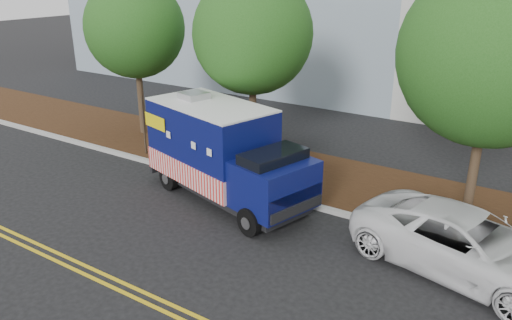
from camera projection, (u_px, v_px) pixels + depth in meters
The scene contains 11 objects.
ground at pixel (201, 200), 15.64m from camera, with size 120.00×120.00×0.00m, color black.
curb at pixel (227, 183), 16.71m from camera, with size 120.00×0.18×0.15m, color #9E9E99.
mulch_strip at pixel (260, 163), 18.36m from camera, with size 120.00×4.00×0.15m, color black.
centerline_near at pixel (86, 266), 12.15m from camera, with size 120.00×0.10×0.01m, color gold.
centerline_far at pixel (77, 271), 11.95m from camera, with size 120.00×0.10×0.01m, color gold.
tree_a at pixel (135, 28), 20.06m from camera, with size 4.02×4.02×6.56m.
tree_b at pixel (253, 34), 17.17m from camera, with size 4.18×4.18×6.77m.
tree_c at pixel (493, 54), 12.43m from camera, with size 4.74×4.74×7.15m.
sign_post at pixel (144, 127), 18.79m from camera, with size 0.06×0.06×2.40m, color #473828.
food_truck at pixel (222, 154), 15.39m from camera, with size 6.27×3.65×3.13m.
white_car at pixel (467, 244), 11.68m from camera, with size 2.48×5.39×1.50m, color white.
Camera 1 is at (9.15, -10.93, 6.77)m, focal length 35.00 mm.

